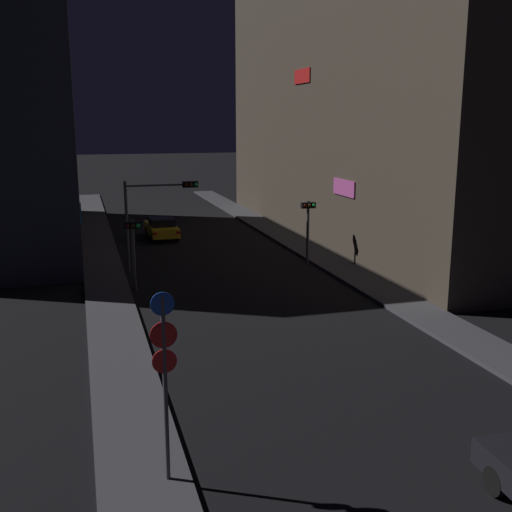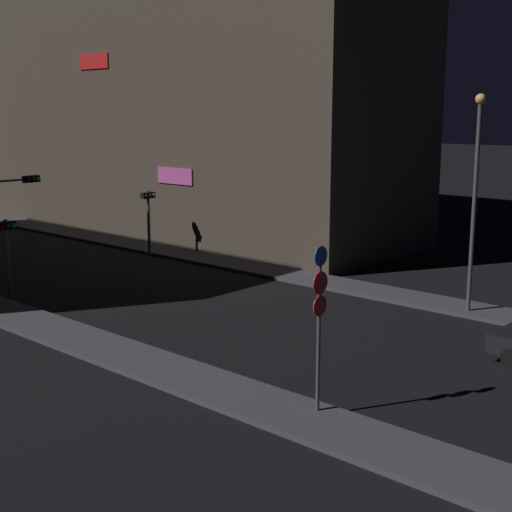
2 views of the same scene
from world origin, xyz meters
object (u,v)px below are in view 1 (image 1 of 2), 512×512
object	(u,v)px
far_car	(162,228)
traffic_light_left_kerb	(133,240)
sign_pole_left	(165,369)
traffic_light_overhead	(155,206)
traffic_light_right_kerb	(308,219)

from	to	relation	value
far_car	traffic_light_left_kerb	size ratio (longest dim) A/B	1.34
sign_pole_left	traffic_light_overhead	bearing A→B (deg)	83.52
far_car	sign_pole_left	bearing A→B (deg)	-97.26
traffic_light_overhead	traffic_light_right_kerb	size ratio (longest dim) A/B	1.35
far_car	traffic_light_left_kerb	world-z (taller)	traffic_light_left_kerb
far_car	sign_pole_left	world-z (taller)	sign_pole_left
traffic_light_overhead	traffic_light_left_kerb	size ratio (longest dim) A/B	1.43
sign_pole_left	far_car	bearing A→B (deg)	82.74
traffic_light_overhead	sign_pole_left	world-z (taller)	traffic_light_overhead
far_car	sign_pole_left	distance (m)	29.49
far_car	traffic_light_right_kerb	size ratio (longest dim) A/B	1.26
traffic_light_overhead	traffic_light_right_kerb	distance (m)	8.34
traffic_light_right_kerb	sign_pole_left	bearing A→B (deg)	-118.76
traffic_light_right_kerb	traffic_light_left_kerb	bearing A→B (deg)	-164.01
traffic_light_left_kerb	far_car	bearing A→B (deg)	77.01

